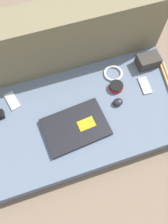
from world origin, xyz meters
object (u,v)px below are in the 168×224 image
object	(u,v)px
phone_silver	(145,85)
camera_pouch	(148,61)
computer_mouse	(118,102)
speaker_puck	(116,87)
laptop	(75,127)
phone_black	(12,101)

from	to	relation	value
phone_silver	camera_pouch	distance (m)	0.16
computer_mouse	speaker_puck	size ratio (longest dim) A/B	0.75
speaker_puck	camera_pouch	world-z (taller)	camera_pouch
laptop	phone_silver	xyz separation A→B (m)	(0.47, 0.12, -0.01)
phone_black	phone_silver	bearing A→B (deg)	-25.11
computer_mouse	camera_pouch	size ratio (longest dim) A/B	0.47
camera_pouch	speaker_puck	bearing A→B (deg)	-158.18
computer_mouse	phone_black	xyz separation A→B (m)	(-0.57, 0.20, -0.01)
speaker_puck	phone_silver	bearing A→B (deg)	-13.49
speaker_puck	laptop	bearing A→B (deg)	-151.42
speaker_puck	camera_pouch	xyz separation A→B (m)	(0.24, 0.10, 0.02)
laptop	computer_mouse	distance (m)	0.28
phone_black	camera_pouch	xyz separation A→B (m)	(0.83, -0.01, 0.03)
computer_mouse	speaker_puck	distance (m)	0.10
phone_silver	camera_pouch	bearing A→B (deg)	66.11
camera_pouch	computer_mouse	bearing A→B (deg)	-144.81
phone_black	camera_pouch	size ratio (longest dim) A/B	0.95
computer_mouse	phone_black	distance (m)	0.60
speaker_puck	phone_silver	xyz separation A→B (m)	(0.17, -0.04, -0.01)
phone_silver	phone_black	size ratio (longest dim) A/B	0.96
laptop	camera_pouch	size ratio (longest dim) A/B	2.71
laptop	phone_black	bearing A→B (deg)	132.62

